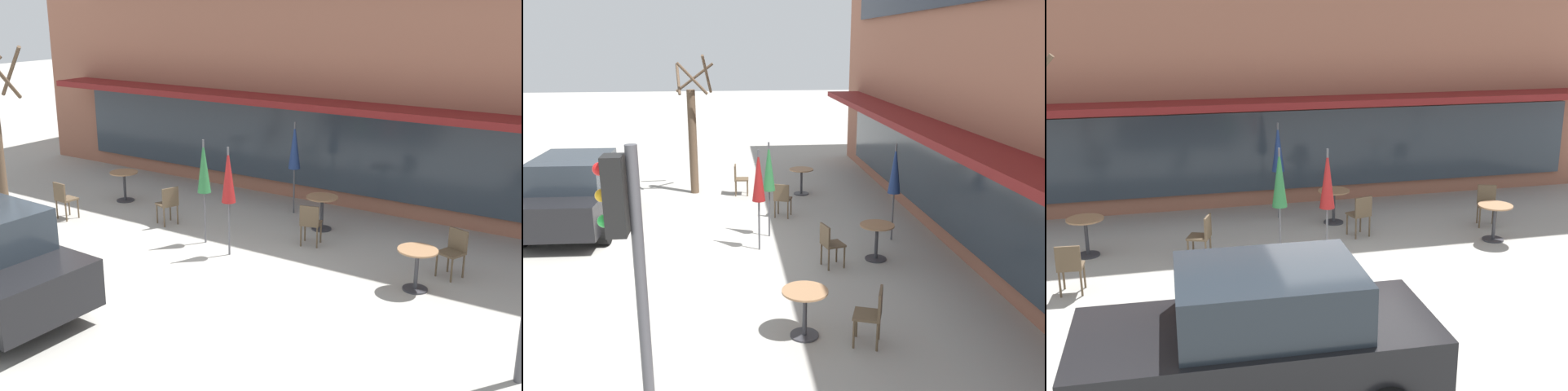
# 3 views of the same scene
# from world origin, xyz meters

# --- Properties ---
(ground_plane) EXTENTS (80.00, 80.00, 0.00)m
(ground_plane) POSITION_xyz_m (0.00, 0.00, 0.00)
(ground_plane) COLOR #9E9B93
(building_facade) EXTENTS (19.49, 9.10, 7.78)m
(building_facade) POSITION_xyz_m (0.00, 9.97, 3.89)
(building_facade) COLOR #935B47
(building_facade) RESTS_ON ground
(cafe_table_near_wall) EXTENTS (0.70, 0.70, 0.76)m
(cafe_table_near_wall) POSITION_xyz_m (3.88, 2.32, 0.52)
(cafe_table_near_wall) COLOR #333338
(cafe_table_near_wall) RESTS_ON ground
(cafe_table_streetside) EXTENTS (0.70, 0.70, 0.76)m
(cafe_table_streetside) POSITION_xyz_m (0.99, 4.23, 0.52)
(cafe_table_streetside) COLOR #333338
(cafe_table_streetside) RESTS_ON ground
(cafe_table_by_tree) EXTENTS (0.70, 0.70, 0.76)m
(cafe_table_by_tree) POSITION_xyz_m (-4.20, 3.40, 0.52)
(cafe_table_by_tree) COLOR #333338
(cafe_table_by_tree) RESTS_ON ground
(patio_umbrella_green_folded) EXTENTS (0.28, 0.28, 2.20)m
(patio_umbrella_green_folded) POSITION_xyz_m (0.17, 1.88, 1.63)
(patio_umbrella_green_folded) COLOR #4C4C51
(patio_umbrella_green_folded) RESTS_ON ground
(patio_umbrella_cream_folded) EXTENTS (0.28, 0.28, 2.20)m
(patio_umbrella_cream_folded) POSITION_xyz_m (-0.65, 2.16, 1.63)
(patio_umbrella_cream_folded) COLOR #4C4C51
(patio_umbrella_cream_folded) RESTS_ON ground
(patio_umbrella_corner_open) EXTENTS (0.28, 0.28, 2.20)m
(patio_umbrella_corner_open) POSITION_xyz_m (-0.12, 4.90, 1.63)
(patio_umbrella_corner_open) COLOR #4C4C51
(patio_umbrella_corner_open) RESTS_ON ground
(cafe_chair_0) EXTENTS (0.51, 0.51, 0.89)m
(cafe_chair_0) POSITION_xyz_m (4.22, 3.27, 0.53)
(cafe_chair_0) COLOR brown
(cafe_chair_0) RESTS_ON ground
(cafe_chair_1) EXTENTS (0.49, 0.49, 0.89)m
(cafe_chair_1) POSITION_xyz_m (1.27, 3.20, 0.53)
(cafe_chair_1) COLOR brown
(cafe_chair_1) RESTS_ON ground
(cafe_chair_2) EXTENTS (0.51, 0.51, 0.89)m
(cafe_chair_2) POSITION_xyz_m (-2.05, 2.61, 0.53)
(cafe_chair_2) COLOR brown
(cafe_chair_2) RESTS_ON ground
(cafe_chair_3) EXTENTS (0.43, 0.43, 0.89)m
(cafe_chair_3) POSITION_xyz_m (-4.32, 1.58, 0.53)
(cafe_chair_3) COLOR brown
(cafe_chair_3) RESTS_ON ground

